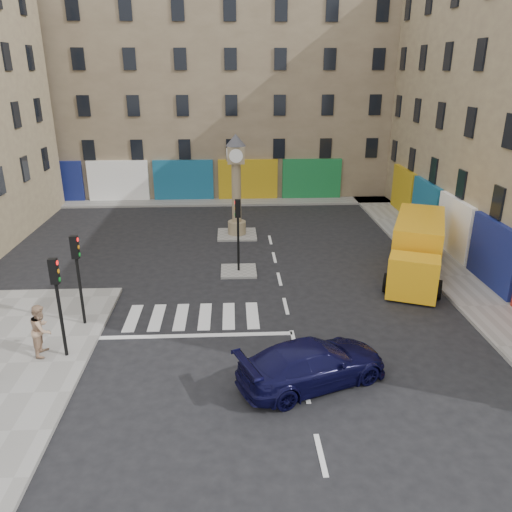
{
  "coord_description": "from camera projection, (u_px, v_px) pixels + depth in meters",
  "views": [
    {
      "loc": [
        -2.28,
        -15.6,
        9.79
      ],
      "look_at": [
        -1.26,
        5.01,
        2.0
      ],
      "focal_mm": 35.0,
      "sensor_mm": 36.0,
      "label": 1
    }
  ],
  "objects": [
    {
      "name": "island_near",
      "position": [
        239.0,
        271.0,
        25.5
      ],
      "size": [
        1.8,
        1.8,
        0.12
      ],
      "primitive_type": "cube",
      "color": "gray",
      "rests_on": "ground"
    },
    {
      "name": "traffic_light_left_far",
      "position": [
        77.0,
        266.0,
        19.26
      ],
      "size": [
        0.28,
        0.22,
        3.7
      ],
      "color": "black",
      "rests_on": "sidewalk_left"
    },
    {
      "name": "sidewalk_right",
      "position": [
        429.0,
        254.0,
        27.86
      ],
      "size": [
        2.6,
        30.0,
        0.15
      ],
      "primitive_type": "cube",
      "color": "gray",
      "rests_on": "ground"
    },
    {
      "name": "pedestrian_tan",
      "position": [
        41.0,
        330.0,
        17.67
      ],
      "size": [
        0.78,
        0.97,
        1.91
      ],
      "primitive_type": "imported",
      "rotation": [
        0.0,
        0.0,
        1.63
      ],
      "color": "tan",
      "rests_on": "sidewalk_left"
    },
    {
      "name": "ground",
      "position": [
        297.0,
        355.0,
        18.14
      ],
      "size": [
        120.0,
        120.0,
        0.0
      ],
      "primitive_type": "plane",
      "color": "black",
      "rests_on": "ground"
    },
    {
      "name": "sidewalk_far",
      "position": [
        210.0,
        202.0,
        38.67
      ],
      "size": [
        32.0,
        2.4,
        0.15
      ],
      "primitive_type": "cube",
      "color": "gray",
      "rests_on": "ground"
    },
    {
      "name": "navy_sedan",
      "position": [
        313.0,
        363.0,
        16.31
      ],
      "size": [
        5.51,
        3.84,
        1.48
      ],
      "primitive_type": "imported",
      "rotation": [
        0.0,
        0.0,
        1.96
      ],
      "color": "black",
      "rests_on": "ground"
    },
    {
      "name": "island_far",
      "position": [
        237.0,
        234.0,
        31.1
      ],
      "size": [
        2.4,
        2.4,
        0.12
      ],
      "primitive_type": "cube",
      "color": "gray",
      "rests_on": "ground"
    },
    {
      "name": "clock_pillar",
      "position": [
        236.0,
        179.0,
        29.87
      ],
      "size": [
        1.2,
        1.2,
        6.1
      ],
      "color": "#9C8C66",
      "rests_on": "island_far"
    },
    {
      "name": "traffic_light_island",
      "position": [
        238.0,
        224.0,
        24.6
      ],
      "size": [
        0.28,
        0.22,
        3.7
      ],
      "color": "black",
      "rests_on": "island_near"
    },
    {
      "name": "yellow_van",
      "position": [
        417.0,
        248.0,
        24.99
      ],
      "size": [
        4.89,
        7.75,
        2.72
      ],
      "rotation": [
        0.0,
        0.0,
        -0.39
      ],
      "color": "#F6A914",
      "rests_on": "ground"
    },
    {
      "name": "building_far",
      "position": [
        209.0,
        85.0,
        41.11
      ],
      "size": [
        32.0,
        10.0,
        17.0
      ],
      "primitive_type": "cube",
      "color": "#89775B",
      "rests_on": "ground"
    },
    {
      "name": "traffic_light_left_near",
      "position": [
        57.0,
        292.0,
        17.01
      ],
      "size": [
        0.28,
        0.22,
        3.7
      ],
      "color": "black",
      "rests_on": "sidewalk_left"
    }
  ]
}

